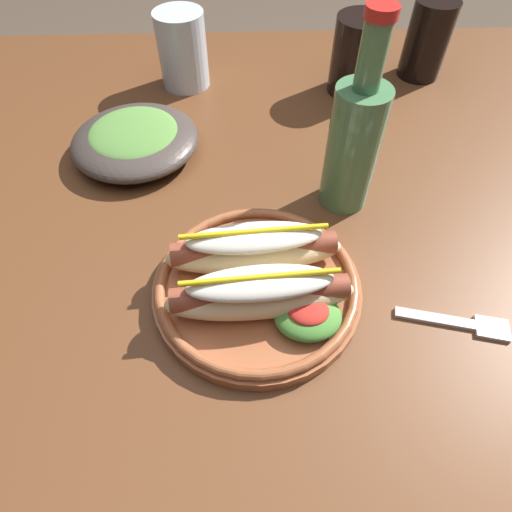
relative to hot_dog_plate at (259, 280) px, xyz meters
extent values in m
plane|color=brown|center=(0.06, 0.17, -0.77)|extent=(8.00, 8.00, 0.00)
cube|color=brown|center=(0.06, 0.17, -0.04)|extent=(1.41, 0.99, 0.04)
cylinder|color=brown|center=(-0.55, 0.57, -0.41)|extent=(0.06, 0.06, 0.70)
cylinder|color=brown|center=(0.68, 0.57, -0.41)|extent=(0.06, 0.06, 0.70)
cylinder|color=#9E5633|center=(0.00, 0.00, -0.02)|extent=(0.23, 0.23, 0.02)
torus|color=#9E5633|center=(0.00, 0.00, -0.01)|extent=(0.23, 0.23, 0.01)
ellipsoid|color=beige|center=(0.00, -0.03, 0.01)|extent=(0.20, 0.06, 0.04)
cylinder|color=brown|center=(0.00, -0.03, 0.02)|extent=(0.18, 0.04, 0.03)
ellipsoid|color=silver|center=(0.00, -0.03, 0.04)|extent=(0.15, 0.05, 0.02)
cylinder|color=yellow|center=(0.00, -0.03, 0.05)|extent=(0.16, 0.02, 0.01)
ellipsoid|color=beige|center=(0.00, 0.03, 0.01)|extent=(0.20, 0.06, 0.04)
cylinder|color=brown|center=(0.00, 0.03, 0.02)|extent=(0.18, 0.04, 0.03)
ellipsoid|color=silver|center=(0.00, 0.03, 0.04)|extent=(0.15, 0.05, 0.02)
cylinder|color=yellow|center=(0.00, 0.03, 0.05)|extent=(0.16, 0.02, 0.01)
ellipsoid|color=#4C8C38|center=(0.05, -0.05, 0.00)|extent=(0.07, 0.06, 0.02)
ellipsoid|color=red|center=(0.05, -0.05, 0.01)|extent=(0.04, 0.04, 0.01)
cube|color=silver|center=(0.19, -0.04, -0.02)|extent=(0.09, 0.03, 0.00)
cube|color=silver|center=(0.25, -0.06, -0.02)|extent=(0.04, 0.03, 0.00)
cylinder|color=black|center=(0.18, 0.43, 0.03)|extent=(0.09, 0.09, 0.12)
cylinder|color=silver|center=(-0.11, 0.46, 0.03)|extent=(0.08, 0.08, 0.12)
cylinder|color=black|center=(0.31, 0.47, 0.04)|extent=(0.07, 0.07, 0.13)
cylinder|color=#4C7F51|center=(0.12, 0.15, 0.05)|extent=(0.06, 0.06, 0.16)
cylinder|color=#4C7F51|center=(0.12, 0.15, 0.17)|extent=(0.03, 0.03, 0.07)
cylinder|color=red|center=(0.12, 0.15, 0.21)|extent=(0.03, 0.03, 0.01)
ellipsoid|color=#423833|center=(-0.17, 0.26, 0.00)|extent=(0.19, 0.19, 0.04)
ellipsoid|color=#56893D|center=(-0.17, 0.26, 0.01)|extent=(0.13, 0.13, 0.02)
camera|label=1|loc=(-0.01, -0.27, 0.39)|focal=30.28mm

